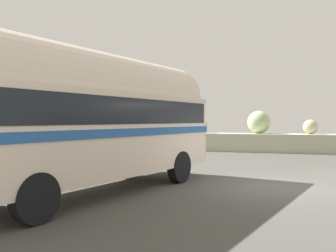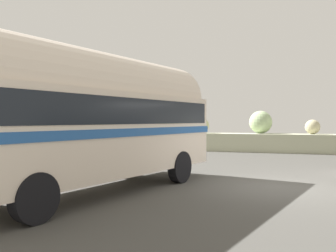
% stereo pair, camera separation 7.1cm
% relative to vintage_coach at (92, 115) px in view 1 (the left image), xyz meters
% --- Properties ---
extents(ground, '(32.00, 26.00, 0.02)m').
position_rel_vintage_coach_xyz_m(ground, '(4.68, 2.36, -2.04)').
color(ground, '#464540').
extents(breakwater, '(31.36, 1.93, 2.48)m').
position_rel_vintage_coach_xyz_m(breakwater, '(4.79, 14.18, -1.37)').
color(breakwater, '#B2B595').
rests_on(breakwater, ground).
extents(vintage_coach, '(4.56, 8.91, 3.70)m').
position_rel_vintage_coach_xyz_m(vintage_coach, '(0.00, 0.00, 0.00)').
color(vintage_coach, black).
rests_on(vintage_coach, ground).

